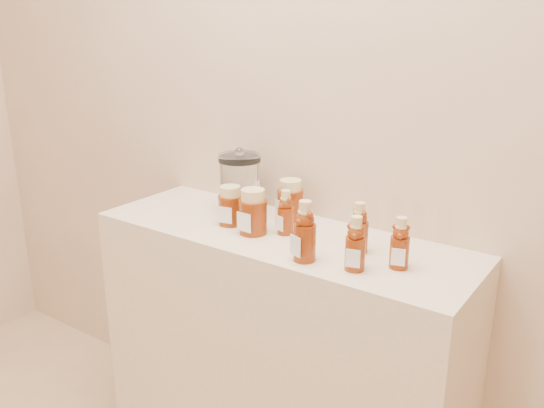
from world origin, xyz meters
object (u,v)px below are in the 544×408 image
Objects in this scene: display_table at (279,361)px; bear_bottle_back_left at (286,209)px; glass_canister at (240,181)px; honey_jar_left at (231,205)px; bear_bottle_front_left at (305,227)px.

bear_bottle_back_left reaches higher than display_table.
glass_canister is at bearing 158.38° from display_table.
bear_bottle_back_left is (0.02, 0.01, 0.53)m from display_table.
glass_canister reaches higher than honey_jar_left.
bear_bottle_front_left is (0.17, -0.13, 0.54)m from display_table.
glass_canister is (-0.22, 0.09, 0.56)m from display_table.
bear_bottle_back_left is at bearing 157.63° from bear_bottle_front_left.
bear_bottle_back_left is at bearing -3.38° from honey_jar_left.
honey_jar_left reaches higher than display_table.
display_table is 5.58× the size of glass_canister.
glass_canister is (-0.24, 0.08, 0.03)m from bear_bottle_back_left.
glass_canister is at bearing 170.33° from bear_bottle_front_left.
honey_jar_left is 0.13m from glass_canister.
bear_bottle_front_left reaches higher than bear_bottle_back_left.
bear_bottle_back_left is at bearing -18.49° from glass_canister.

